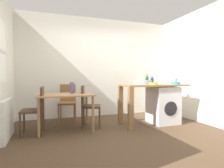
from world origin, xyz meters
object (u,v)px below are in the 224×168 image
object	(u,v)px
bottle_tall_green	(147,79)
bottle_squat_brown	(152,80)
chair_person_seat	(36,108)
chair_spare_by_wall	(68,100)
dining_table	(65,99)
washing_machine	(163,105)
colander	(176,83)
chair_opposite	(88,104)
utensil_crock	(175,81)
vase	(72,88)
mixing_bowl	(153,83)

from	to	relation	value
bottle_tall_green	bottle_squat_brown	xyz separation A→B (m)	(0.13, -0.02, -0.02)
chair_person_seat	chair_spare_by_wall	size ratio (longest dim) A/B	1.00
dining_table	bottle_squat_brown	size ratio (longest dim) A/B	5.72
chair_person_seat	washing_machine	size ratio (longest dim) A/B	1.05
colander	chair_spare_by_wall	bearing A→B (deg)	153.48
dining_table	bottle_tall_green	size ratio (longest dim) A/B	4.67
chair_opposite	utensil_crock	world-z (taller)	utensil_crock
colander	bottle_squat_brown	bearing A→B (deg)	132.84
chair_person_seat	utensil_crock	size ratio (longest dim) A/B	3.00
washing_machine	chair_person_seat	bearing A→B (deg)	178.95
dining_table	vase	distance (m)	0.28
dining_table	colander	bearing A→B (deg)	-8.79
dining_table	mixing_bowl	distance (m)	1.90
dining_table	vase	world-z (taller)	vase
mixing_bowl	vase	bearing A→B (deg)	164.98
washing_machine	dining_table	bearing A→B (deg)	176.00
vase	chair_person_seat	bearing A→B (deg)	-163.61
chair_spare_by_wall	utensil_crock	xyz separation A→B (m)	(2.48, -0.88, 0.48)
washing_machine	bottle_tall_green	size ratio (longest dim) A/B	3.65
utensil_crock	colander	world-z (taller)	utensil_crock
bottle_squat_brown	chair_opposite	bearing A→B (deg)	178.47
bottle_tall_green	washing_machine	bearing A→B (deg)	-33.47
chair_opposite	bottle_tall_green	bearing A→B (deg)	104.90
vase	dining_table	bearing A→B (deg)	-146.31
mixing_bowl	utensil_crock	xyz separation A→B (m)	(0.75, 0.25, 0.04)
utensil_crock	chair_spare_by_wall	bearing A→B (deg)	160.52
chair_spare_by_wall	bottle_tall_green	size ratio (longest dim) A/B	3.82
bottle_squat_brown	mixing_bowl	distance (m)	0.43
mixing_bowl	utensil_crock	bearing A→B (deg)	18.36
bottle_squat_brown	utensil_crock	xyz separation A→B (m)	(0.55, -0.13, -0.02)
chair_opposite	bottle_tall_green	world-z (taller)	bottle_tall_green
washing_machine	colander	bearing A→B (deg)	-49.26
chair_spare_by_wall	bottle_tall_green	bearing A→B (deg)	169.26
washing_machine	utensil_crock	bearing A→B (deg)	8.10
colander	mixing_bowl	bearing A→B (deg)	178.00
chair_spare_by_wall	bottle_tall_green	xyz separation A→B (m)	(1.80, -0.72, 0.52)
bottle_tall_green	utensil_crock	distance (m)	0.70
dining_table	chair_spare_by_wall	bearing A→B (deg)	81.58
bottle_squat_brown	colander	distance (m)	0.55
bottle_tall_green	chair_opposite	bearing A→B (deg)	179.21
bottle_squat_brown	dining_table	bearing A→B (deg)	-179.20
mixing_bowl	utensil_crock	world-z (taller)	utensil_crock
utensil_crock	colander	distance (m)	0.33
bottle_squat_brown	vase	size ratio (longest dim) A/B	0.82
washing_machine	mixing_bowl	size ratio (longest dim) A/B	4.62
bottle_tall_green	bottle_squat_brown	distance (m)	0.13
mixing_bowl	utensil_crock	distance (m)	0.79
dining_table	utensil_crock	xyz separation A→B (m)	(2.59, -0.10, 0.35)
bottle_squat_brown	colander	size ratio (longest dim) A/B	0.96
bottle_tall_green	mixing_bowl	distance (m)	0.42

